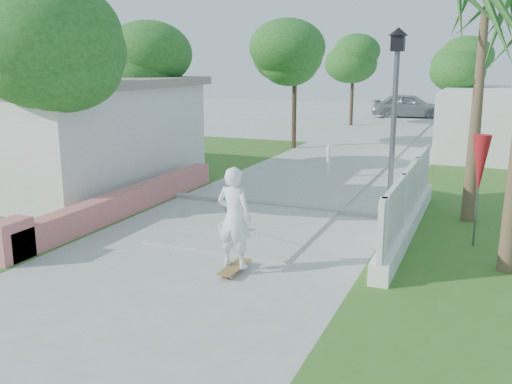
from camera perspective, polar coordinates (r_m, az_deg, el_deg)
The scene contains 19 objects.
ground at distance 9.76m, azimuth -10.05°, elevation -9.66°, with size 90.00×90.00×0.00m, color #B7B7B2.
path_strip at distance 28.23m, azimuth 12.22°, elevation 5.16°, with size 3.20×36.00×0.06m, color #B7B7B2.
curb at distance 14.88m, azimuth 2.35°, elevation -1.32°, with size 6.50×0.25×0.10m, color #999993.
grass_left at distance 19.95m, azimuth -14.81°, elevation 1.80°, with size 8.00×20.00×0.01m, color #3D6821.
pink_wall at distance 14.24m, azimuth -13.71°, elevation -1.26°, with size 0.45×8.20×0.80m.
house_left at distance 18.85m, azimuth -21.20°, elevation 5.74°, with size 8.40×7.40×3.23m.
lattice_fence at distance 13.04m, azimuth 15.00°, elevation -1.58°, with size 0.35×7.00×1.50m.
street_lamp at distance 13.27m, azimuth 13.61°, elevation 7.01°, with size 0.44×0.44×4.44m.
bollard at distance 18.45m, azimuth 7.24°, elevation 3.07°, with size 0.14×0.14×1.09m.
patio_umbrella at distance 12.23m, azimuth 21.50°, elevation 2.48°, with size 0.36×0.36×2.30m.
tree_left_near at distance 14.13m, azimuth -19.86°, elevation 12.63°, with size 3.60×3.60×5.28m.
tree_left_mid at distance 19.12m, azimuth -10.82°, elevation 12.07°, with size 3.20×3.20×4.85m.
tree_path_left at distance 24.83m, azimuth 3.95°, elevation 13.17°, with size 3.40×3.40×5.23m.
tree_path_right at distance 27.59m, azimuth 19.29°, elevation 11.79°, with size 3.00×3.00×4.79m.
tree_path_far at distance 34.41m, azimuth 9.72°, elevation 12.95°, with size 3.20×3.20×5.17m.
palm_far at distance 14.08m, azimuth 21.84°, elevation 15.18°, with size 1.80×1.80×5.30m.
skateboarder at distance 11.05m, azimuth -2.85°, elevation -2.19°, with size 1.45×2.59×1.94m.
dog at distance 12.43m, azimuth -3.03°, elevation -3.46°, with size 0.32×0.56×0.39m.
parked_car at distance 39.62m, azimuth 15.09°, elevation 8.33°, with size 1.94×4.81×1.64m, color #AFB1B8.
Camera 1 is at (4.93, -7.55, 3.72)m, focal length 40.00 mm.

